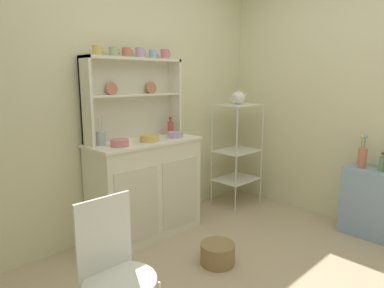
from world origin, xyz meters
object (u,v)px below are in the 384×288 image
jam_bottle (171,128)px  oil_bottle (382,163)px  porcelain_teapot (238,98)px  bowl_mixing_large (120,143)px  hutch_shelf_unit (132,92)px  utensil_jar (101,138)px  bakers_rack (237,144)px  floor_basket (218,253)px  side_shelf_blue (372,203)px  cup_gold_0 (97,50)px  hutch_cabinet (146,187)px  flower_vase (362,155)px  wire_chair (114,265)px

jam_bottle → oil_bottle: jam_bottle is taller
porcelain_teapot → bowl_mixing_large: bearing=179.4°
hutch_shelf_unit → utensil_jar: (-0.38, -0.09, -0.36)m
jam_bottle → bakers_rack: bearing=-11.9°
bakers_rack → porcelain_teapot: bearing=180.0°
floor_basket → side_shelf_blue: bearing=-25.4°
cup_gold_0 → porcelain_teapot: (1.56, -0.21, -0.43)m
cup_gold_0 → jam_bottle: size_ratio=0.51×
floor_basket → utensil_jar: size_ratio=1.09×
floor_basket → bowl_mixing_large: size_ratio=1.85×
floor_basket → hutch_cabinet: bearing=96.5°
hutch_cabinet → cup_gold_0: bearing=160.8°
utensil_jar → porcelain_teapot: (1.59, -0.17, 0.28)m
utensil_jar → flower_vase: size_ratio=0.78×
oil_bottle → bowl_mixing_large: bearing=141.0°
porcelain_teapot → oil_bottle: size_ratio=1.39×
hutch_cabinet → bakers_rack: 1.24m
floor_basket → bowl_mixing_large: bowl_mixing_large is taller
wire_chair → porcelain_teapot: bearing=50.4°
oil_bottle → jam_bottle: bearing=124.4°
jam_bottle → utensil_jar: size_ratio=0.69×
bowl_mixing_large → utensil_jar: size_ratio=0.59×
hutch_shelf_unit → wire_chair: hutch_shelf_unit is taller
cup_gold_0 → bowl_mixing_large: bearing=-75.5°
hutch_cabinet → side_shelf_blue: hutch_cabinet is taller
flower_vase → oil_bottle: size_ratio=1.87×
hutch_cabinet → jam_bottle: (0.38, 0.09, 0.50)m
hutch_shelf_unit → flower_vase: 2.18m
oil_bottle → side_shelf_blue: bearing=90.0°
hutch_shelf_unit → side_shelf_blue: bearing=-47.8°
floor_basket → oil_bottle: (1.38, -0.70, 0.61)m
bakers_rack → jam_bottle: 0.89m
hutch_cabinet → utensil_jar: 0.63m
porcelain_teapot → side_shelf_blue: bearing=-79.3°
hutch_shelf_unit → oil_bottle: bearing=-48.6°
hutch_shelf_unit → flower_vase: (1.47, -1.50, -0.57)m
hutch_cabinet → porcelain_teapot: size_ratio=4.36×
hutch_cabinet → floor_basket: bearing=-83.5°
bowl_mixing_large → jam_bottle: size_ratio=0.86×
hutch_cabinet → porcelain_teapot: 1.44m
bowl_mixing_large → porcelain_teapot: (1.51, -0.02, 0.31)m
hutch_shelf_unit → jam_bottle: hutch_shelf_unit is taller
porcelain_teapot → flower_vase: porcelain_teapot is taller
hutch_cabinet → flower_vase: bearing=-42.3°
porcelain_teapot → utensil_jar: bearing=174.0°
bakers_rack → cup_gold_0: bearing=172.3°
side_shelf_blue → bowl_mixing_large: 2.33m
jam_bottle → side_shelf_blue: bearing=-54.8°
hutch_shelf_unit → jam_bottle: bearing=-11.6°
hutch_shelf_unit → cup_gold_0: bearing=-173.2°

